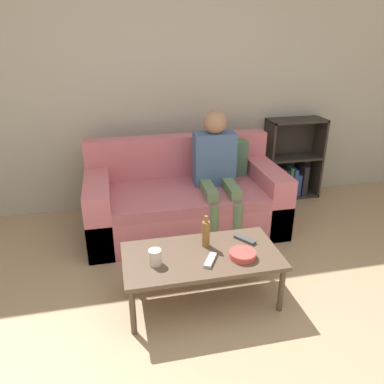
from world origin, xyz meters
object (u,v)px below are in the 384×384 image
object	(u,v)px
bookshelf	(289,167)
bottle	(206,233)
couch	(185,200)
cup_near	(155,257)
tv_remote_0	(245,239)
person_adult	(216,164)
coffee_table	(201,259)
snack_bowl	(243,255)
tv_remote_1	(210,260)

from	to	relation	value
bookshelf	bottle	xyz separation A→B (m)	(-1.38, -1.50, 0.13)
couch	cup_near	xyz separation A→B (m)	(-0.43, -1.14, 0.14)
couch	bookshelf	xyz separation A→B (m)	(1.33, 0.51, 0.06)
tv_remote_0	bottle	world-z (taller)	bottle
person_adult	cup_near	size ratio (longest dim) A/B	10.76
person_adult	bottle	xyz separation A→B (m)	(-0.33, -0.91, -0.19)
tv_remote_0	bottle	bearing A→B (deg)	145.52
coffee_table	cup_near	size ratio (longest dim) A/B	10.22
cup_near	snack_bowl	xyz separation A→B (m)	(0.59, -0.05, -0.03)
coffee_table	snack_bowl	bearing A→B (deg)	-20.79
snack_bowl	bottle	xyz separation A→B (m)	(-0.21, 0.20, 0.08)
tv_remote_0	bookshelf	bearing A→B (deg)	18.71
bottle	snack_bowl	bearing A→B (deg)	-44.41
coffee_table	snack_bowl	size ratio (longest dim) A/B	5.95
cup_near	tv_remote_1	world-z (taller)	cup_near
snack_bowl	bookshelf	bearing A→B (deg)	55.37
couch	person_adult	xyz separation A→B (m)	(0.28, -0.08, 0.38)
bookshelf	coffee_table	xyz separation A→B (m)	(-1.44, -1.60, -0.01)
cup_near	tv_remote_0	bearing A→B (deg)	12.74
bookshelf	snack_bowl	size ratio (longest dim) A/B	4.96
person_adult	tv_remote_0	bearing A→B (deg)	-89.20
couch	bottle	distance (m)	1.01
coffee_table	tv_remote_1	size ratio (longest dim) A/B	6.36
tv_remote_0	cup_near	bearing A→B (deg)	157.37
bookshelf	cup_near	xyz separation A→B (m)	(-1.77, -1.65, 0.08)
person_adult	coffee_table	bearing A→B (deg)	-108.22
coffee_table	person_adult	xyz separation A→B (m)	(0.38, 1.01, 0.33)
person_adult	bottle	world-z (taller)	person_adult
couch	tv_remote_0	xyz separation A→B (m)	(0.25, -0.99, 0.10)
bookshelf	coffee_table	bearing A→B (deg)	-131.92
coffee_table	cup_near	bearing A→B (deg)	-171.86
bookshelf	snack_bowl	world-z (taller)	bookshelf
bookshelf	person_adult	size ratio (longest dim) A/B	0.79
person_adult	tv_remote_0	distance (m)	0.95
snack_bowl	couch	bearing A→B (deg)	97.63
cup_near	bottle	size ratio (longest dim) A/B	0.44
person_adult	tv_remote_0	size ratio (longest dim) A/B	6.89
person_adult	bottle	distance (m)	0.98
cup_near	bookshelf	bearing A→B (deg)	43.02
couch	tv_remote_0	size ratio (longest dim) A/B	10.97
couch	coffee_table	bearing A→B (deg)	-95.40
tv_remote_1	snack_bowl	xyz separation A→B (m)	(0.23, 0.00, 0.01)
tv_remote_1	snack_bowl	bearing A→B (deg)	29.97
couch	bottle	world-z (taller)	couch
bookshelf	tv_remote_1	size ratio (longest dim) A/B	5.31
bookshelf	cup_near	world-z (taller)	bookshelf
bottle	coffee_table	bearing A→B (deg)	-118.50
bottle	cup_near	bearing A→B (deg)	-158.68
bookshelf	person_adult	world-z (taller)	person_adult
couch	snack_bowl	distance (m)	1.21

